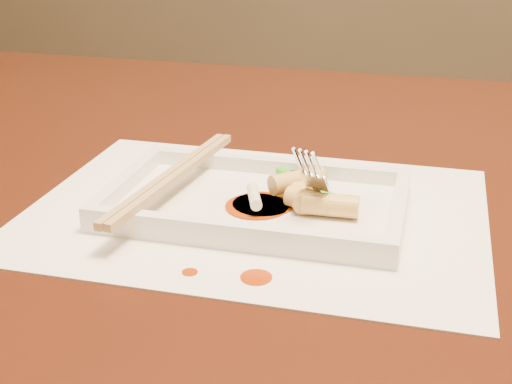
% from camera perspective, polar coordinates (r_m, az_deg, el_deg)
% --- Properties ---
extents(table, '(1.40, 0.90, 0.75)m').
position_cam_1_polar(table, '(0.78, -4.78, -4.83)').
color(table, black).
rests_on(table, ground).
extents(placemat, '(0.40, 0.30, 0.00)m').
position_cam_1_polar(placemat, '(0.63, 0.00, -1.56)').
color(placemat, white).
rests_on(placemat, table).
extents(sauce_splatter_a, '(0.02, 0.02, 0.00)m').
position_cam_1_polar(sauce_splatter_a, '(0.53, 0.02, -6.84)').
color(sauce_splatter_a, '#9D2E04').
rests_on(sauce_splatter_a, placemat).
extents(sauce_splatter_b, '(0.01, 0.01, 0.00)m').
position_cam_1_polar(sauce_splatter_b, '(0.54, -5.32, -6.40)').
color(sauce_splatter_b, '#9D2E04').
rests_on(sauce_splatter_b, placemat).
extents(plate_base, '(0.26, 0.16, 0.01)m').
position_cam_1_polar(plate_base, '(0.63, 0.00, -1.17)').
color(plate_base, white).
rests_on(plate_base, placemat).
extents(plate_rim_far, '(0.26, 0.01, 0.01)m').
position_cam_1_polar(plate_rim_far, '(0.69, 1.53, 2.09)').
color(plate_rim_far, white).
rests_on(plate_rim_far, plate_base).
extents(plate_rim_near, '(0.26, 0.01, 0.01)m').
position_cam_1_polar(plate_rim_near, '(0.56, -1.89, -3.14)').
color(plate_rim_near, white).
rests_on(plate_rim_near, plate_base).
extents(plate_rim_left, '(0.01, 0.14, 0.01)m').
position_cam_1_polar(plate_rim_left, '(0.67, -10.35, 0.81)').
color(plate_rim_left, white).
rests_on(plate_rim_left, plate_base).
extents(plate_rim_right, '(0.01, 0.14, 0.01)m').
position_cam_1_polar(plate_rim_right, '(0.61, 11.32, -1.40)').
color(plate_rim_right, white).
rests_on(plate_rim_right, plate_base).
extents(veg_piece, '(0.04, 0.04, 0.01)m').
position_cam_1_polar(veg_piece, '(0.66, 3.83, 0.83)').
color(veg_piece, black).
rests_on(veg_piece, plate_base).
extents(scallion_white, '(0.02, 0.04, 0.01)m').
position_cam_1_polar(scallion_white, '(0.61, -0.15, -0.34)').
color(scallion_white, '#EAEACC').
rests_on(scallion_white, plate_base).
extents(scallion_green, '(0.07, 0.06, 0.01)m').
position_cam_1_polar(scallion_green, '(0.64, 4.12, 0.56)').
color(scallion_green, green).
rests_on(scallion_green, plate_base).
extents(chopstick_a, '(0.04, 0.23, 0.01)m').
position_cam_1_polar(chopstick_a, '(0.65, -7.04, 1.33)').
color(chopstick_a, tan).
rests_on(chopstick_a, plate_rim_near).
extents(chopstick_b, '(0.04, 0.23, 0.01)m').
position_cam_1_polar(chopstick_b, '(0.65, -6.37, 1.26)').
color(chopstick_b, tan).
rests_on(chopstick_b, plate_rim_near).
extents(fork, '(0.09, 0.10, 0.14)m').
position_cam_1_polar(fork, '(0.61, 6.85, 5.54)').
color(fork, silver).
rests_on(fork, plate_base).
extents(sauce_blob_0, '(0.06, 0.06, 0.00)m').
position_cam_1_polar(sauce_blob_0, '(0.62, 0.07, -1.16)').
color(sauce_blob_0, '#9D2E04').
rests_on(sauce_blob_0, plate_base).
extents(sauce_blob_1, '(0.05, 0.05, 0.00)m').
position_cam_1_polar(sauce_blob_1, '(0.63, 0.56, -0.99)').
color(sauce_blob_1, '#9D2E04').
rests_on(sauce_blob_1, plate_base).
extents(rice_cake_0, '(0.04, 0.04, 0.02)m').
position_cam_1_polar(rice_cake_0, '(0.62, 3.96, -0.33)').
color(rice_cake_0, '#EACA6D').
rests_on(rice_cake_0, plate_base).
extents(rice_cake_1, '(0.05, 0.03, 0.02)m').
position_cam_1_polar(rice_cake_1, '(0.61, 4.29, -0.70)').
color(rice_cake_1, '#EACA6D').
rests_on(rice_cake_1, plate_base).
extents(rice_cake_2, '(0.05, 0.05, 0.02)m').
position_cam_1_polar(rice_cake_2, '(0.64, 3.33, 0.92)').
color(rice_cake_2, '#EACA6D').
rests_on(rice_cake_2, plate_base).
extents(rice_cake_3, '(0.05, 0.02, 0.02)m').
position_cam_1_polar(rice_cake_3, '(0.60, 5.97, -1.03)').
color(rice_cake_3, '#EACA6D').
rests_on(rice_cake_3, plate_base).
extents(rice_cake_4, '(0.03, 0.04, 0.02)m').
position_cam_1_polar(rice_cake_4, '(0.62, 3.58, -0.32)').
color(rice_cake_4, '#EACA6D').
rests_on(rice_cake_4, plate_base).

